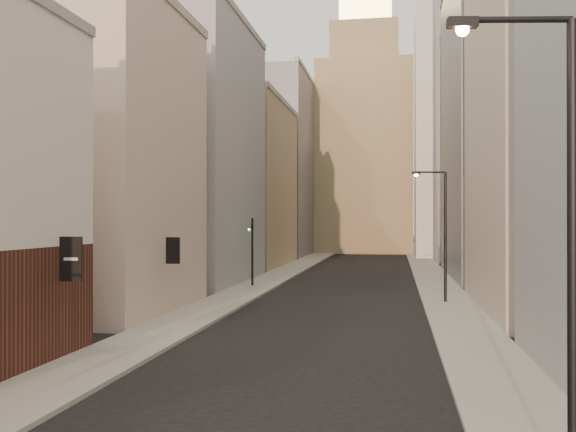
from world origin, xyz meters
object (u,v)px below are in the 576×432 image
at_px(streetlamp_near, 560,229).
at_px(traffic_light_left, 252,239).
at_px(white_tower, 447,112).
at_px(clock_tower, 365,136).
at_px(streetlamp_mid, 442,228).

relative_size(streetlamp_near, traffic_light_left, 1.67).
bearing_deg(white_tower, traffic_light_left, -113.42).
bearing_deg(clock_tower, streetlamp_near, -85.28).
distance_m(streetlamp_near, streetlamp_mid, 26.74).
height_order(clock_tower, streetlamp_mid, clock_tower).
distance_m(white_tower, traffic_light_left, 44.79).
height_order(white_tower, streetlamp_near, white_tower).
bearing_deg(streetlamp_mid, streetlamp_near, -101.55).
xyz_separation_m(white_tower, streetlamp_mid, (-3.88, -45.86, -14.20)).
xyz_separation_m(clock_tower, streetlamp_near, (7.15, -86.60, -12.86)).
height_order(white_tower, traffic_light_left, white_tower).
relative_size(clock_tower, streetlamp_near, 5.37).
bearing_deg(streetlamp_mid, traffic_light_left, 139.24).
height_order(clock_tower, white_tower, clock_tower).
height_order(white_tower, streetlamp_mid, white_tower).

